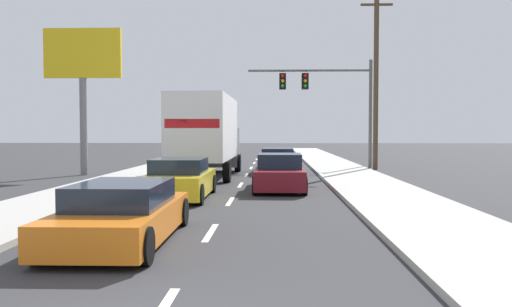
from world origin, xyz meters
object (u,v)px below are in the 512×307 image
(car_yellow, at_px, (180,180))
(car_orange, at_px, (122,214))
(box_truck, at_px, (207,132))
(car_maroon, at_px, (280,174))
(traffic_signal_mast, at_px, (319,89))
(roadside_billboard, at_px, (83,71))
(utility_pole_mid, at_px, (376,80))
(car_navy, at_px, (277,161))

(car_yellow, height_order, car_orange, car_yellow)
(box_truck, distance_m, car_maroon, 6.15)
(car_orange, bearing_deg, traffic_signal_mast, 75.10)
(box_truck, distance_m, roadside_billboard, 7.21)
(car_yellow, distance_m, car_orange, 6.71)
(box_truck, bearing_deg, utility_pole_mid, 31.56)
(car_yellow, xyz_separation_m, car_orange, (0.09, -6.71, -0.04))
(car_maroon, height_order, roadside_billboard, roadside_billboard)
(car_maroon, bearing_deg, car_orange, -108.90)
(car_navy, relative_size, car_maroon, 0.98)
(car_maroon, bearing_deg, roadside_billboard, 147.39)
(car_yellow, height_order, car_navy, car_navy)
(box_truck, xyz_separation_m, car_maroon, (3.35, -4.93, -1.53))
(traffic_signal_mast, bearing_deg, box_truck, -129.22)
(car_orange, relative_size, roadside_billboard, 0.64)
(car_yellow, relative_size, car_maroon, 0.93)
(box_truck, height_order, traffic_signal_mast, traffic_signal_mast)
(car_maroon, bearing_deg, box_truck, 124.25)
(box_truck, bearing_deg, car_orange, -89.39)
(traffic_signal_mast, bearing_deg, car_navy, -122.06)
(utility_pole_mid, bearing_deg, box_truck, -148.44)
(utility_pole_mid, relative_size, roadside_billboard, 1.36)
(box_truck, relative_size, roadside_billboard, 1.27)
(box_truck, relative_size, car_maroon, 2.01)
(car_yellow, bearing_deg, box_truck, 90.50)
(car_orange, xyz_separation_m, traffic_signal_mast, (5.71, 21.46, 4.19))
(traffic_signal_mast, bearing_deg, utility_pole_mid, -28.67)
(box_truck, height_order, roadside_billboard, roadside_billboard)
(car_yellow, bearing_deg, utility_pole_mid, 55.79)
(traffic_signal_mast, relative_size, utility_pole_mid, 0.75)
(car_yellow, bearing_deg, car_orange, -89.25)
(utility_pole_mid, bearing_deg, roadside_billboard, -164.76)
(car_maroon, xyz_separation_m, traffic_signal_mast, (2.51, 12.11, 4.14))
(car_navy, height_order, traffic_signal_mast, traffic_signal_mast)
(car_orange, distance_m, traffic_signal_mast, 22.60)
(car_navy, xyz_separation_m, utility_pole_mid, (5.63, 2.38, 4.52))
(car_maroon, xyz_separation_m, utility_pole_mid, (5.59, 10.42, 4.52))
(car_yellow, height_order, utility_pole_mid, utility_pole_mid)
(car_navy, bearing_deg, car_orange, -100.30)
(roadside_billboard, bearing_deg, traffic_signal_mast, 25.57)
(traffic_signal_mast, bearing_deg, car_orange, -104.90)
(car_maroon, distance_m, utility_pole_mid, 12.66)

